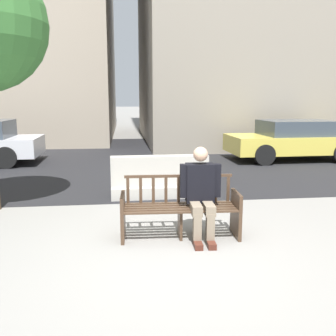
{
  "coord_description": "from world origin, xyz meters",
  "views": [
    {
      "loc": [
        -0.57,
        -4.29,
        1.98
      ],
      "look_at": [
        0.2,
        2.33,
        0.75
      ],
      "focal_mm": 40.0,
      "sensor_mm": 36.0,
      "label": 1
    }
  ],
  "objects_px": {
    "street_bench": "(180,210)",
    "jersey_barrier_centre": "(160,180)",
    "car_taxi_near": "(293,140)",
    "seated_person": "(201,191)"
  },
  "relations": [
    {
      "from": "street_bench",
      "to": "car_taxi_near",
      "type": "distance_m",
      "value": 8.09
    },
    {
      "from": "seated_person",
      "to": "car_taxi_near",
      "type": "relative_size",
      "value": 0.32
    },
    {
      "from": "jersey_barrier_centre",
      "to": "car_taxi_near",
      "type": "height_order",
      "value": "car_taxi_near"
    },
    {
      "from": "street_bench",
      "to": "car_taxi_near",
      "type": "xyz_separation_m",
      "value": [
        4.73,
        6.56,
        0.27
      ]
    },
    {
      "from": "street_bench",
      "to": "jersey_barrier_centre",
      "type": "height_order",
      "value": "street_bench"
    },
    {
      "from": "street_bench",
      "to": "jersey_barrier_centre",
      "type": "bearing_deg",
      "value": 91.61
    },
    {
      "from": "seated_person",
      "to": "car_taxi_near",
      "type": "distance_m",
      "value": 7.98
    },
    {
      "from": "street_bench",
      "to": "jersey_barrier_centre",
      "type": "relative_size",
      "value": 0.85
    },
    {
      "from": "car_taxi_near",
      "to": "street_bench",
      "type": "bearing_deg",
      "value": -125.75
    },
    {
      "from": "seated_person",
      "to": "jersey_barrier_centre",
      "type": "distance_m",
      "value": 2.5
    }
  ]
}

